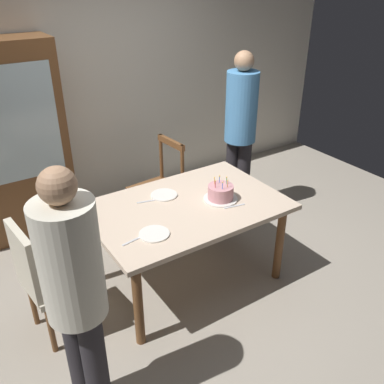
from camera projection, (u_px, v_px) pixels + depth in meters
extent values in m
plane|color=#9E9384|center=(187.00, 278.00, 3.71)|extent=(6.40, 6.40, 0.00)
cube|color=silver|center=(93.00, 87.00, 4.45)|extent=(6.40, 0.10, 2.60)
cube|color=beige|center=(187.00, 207.00, 3.36)|extent=(1.54, 1.02, 0.04)
cylinder|color=brown|center=(138.00, 305.00, 2.91)|extent=(0.07, 0.07, 0.71)
cylinder|color=brown|center=(279.00, 243.00, 3.56)|extent=(0.07, 0.07, 0.71)
cylinder|color=brown|center=(94.00, 247.00, 3.52)|extent=(0.07, 0.07, 0.71)
cylinder|color=brown|center=(221.00, 203.00, 4.17)|extent=(0.07, 0.07, 0.71)
cylinder|color=silver|center=(220.00, 199.00, 3.43)|extent=(0.28, 0.28, 0.01)
cylinder|color=#D18C93|center=(221.00, 192.00, 3.40)|extent=(0.21, 0.21, 0.11)
cylinder|color=#66CC72|center=(227.00, 181.00, 3.38)|extent=(0.01, 0.01, 0.05)
sphere|color=#FFC64C|center=(227.00, 177.00, 3.37)|extent=(0.01, 0.01, 0.01)
cylinder|color=#4C7FE5|center=(219.00, 180.00, 3.41)|extent=(0.01, 0.01, 0.05)
sphere|color=#FFC64C|center=(220.00, 176.00, 3.39)|extent=(0.01, 0.01, 0.01)
cylinder|color=#F2994C|center=(215.00, 181.00, 3.38)|extent=(0.01, 0.01, 0.05)
sphere|color=#FFC64C|center=(215.00, 178.00, 3.36)|extent=(0.01, 0.01, 0.01)
cylinder|color=#E54C4C|center=(215.00, 185.00, 3.33)|extent=(0.01, 0.01, 0.05)
sphere|color=#FFC64C|center=(215.00, 181.00, 3.31)|extent=(0.01, 0.01, 0.01)
cylinder|color=#4C7FE5|center=(222.00, 186.00, 3.31)|extent=(0.01, 0.01, 0.05)
sphere|color=#FFC64C|center=(223.00, 182.00, 3.29)|extent=(0.01, 0.01, 0.01)
cylinder|color=#F2994C|center=(228.00, 184.00, 3.33)|extent=(0.01, 0.01, 0.05)
sphere|color=#FFC64C|center=(228.00, 181.00, 3.32)|extent=(0.01, 0.01, 0.01)
cylinder|color=white|center=(154.00, 234.00, 2.98)|extent=(0.22, 0.22, 0.01)
cylinder|color=white|center=(164.00, 195.00, 3.48)|extent=(0.22, 0.22, 0.01)
cube|color=silver|center=(133.00, 241.00, 2.91)|extent=(0.18, 0.04, 0.01)
cube|color=silver|center=(148.00, 201.00, 3.40)|extent=(0.18, 0.06, 0.01)
cube|color=silver|center=(235.00, 206.00, 3.33)|extent=(0.18, 0.05, 0.01)
cube|color=brown|center=(156.00, 191.00, 4.19)|extent=(0.48, 0.48, 0.05)
cylinder|color=brown|center=(134.00, 210.00, 4.32)|extent=(0.04, 0.04, 0.42)
cylinder|color=brown|center=(152.00, 224.00, 4.09)|extent=(0.04, 0.04, 0.42)
cylinder|color=brown|center=(161.00, 200.00, 4.51)|extent=(0.04, 0.04, 0.42)
cylinder|color=brown|center=(180.00, 213.00, 4.28)|extent=(0.04, 0.04, 0.42)
cylinder|color=brown|center=(161.00, 157.00, 4.30)|extent=(0.04, 0.04, 0.50)
cylinder|color=brown|center=(182.00, 169.00, 4.05)|extent=(0.04, 0.04, 0.50)
cube|color=brown|center=(171.00, 143.00, 4.07)|extent=(0.07, 0.40, 0.06)
cube|color=beige|center=(59.00, 279.00, 3.01)|extent=(0.48, 0.48, 0.05)
cylinder|color=brown|center=(95.00, 307.00, 3.10)|extent=(0.04, 0.04, 0.42)
cylinder|color=brown|center=(75.00, 283.00, 3.33)|extent=(0.04, 0.04, 0.42)
cylinder|color=brown|center=(51.00, 329.00, 2.91)|extent=(0.04, 0.04, 0.42)
cylinder|color=brown|center=(33.00, 302.00, 3.14)|extent=(0.04, 0.04, 0.42)
cube|color=beige|center=(24.00, 263.00, 2.78)|extent=(0.09, 0.40, 0.50)
cylinder|color=#262328|center=(96.00, 368.00, 2.40)|extent=(0.14, 0.14, 0.80)
cylinder|color=#262328|center=(80.00, 358.00, 2.47)|extent=(0.14, 0.14, 0.80)
cylinder|color=silver|center=(70.00, 261.00, 2.09)|extent=(0.32, 0.32, 0.67)
sphere|color=tan|center=(57.00, 186.00, 1.88)|extent=(0.18, 0.18, 0.18)
cylinder|color=#262328|center=(232.00, 176.00, 4.56)|extent=(0.14, 0.14, 0.84)
cylinder|color=#262328|center=(243.00, 178.00, 4.51)|extent=(0.14, 0.14, 0.84)
cylinder|color=#4C8CC6|center=(241.00, 107.00, 4.17)|extent=(0.32, 0.32, 0.70)
sphere|color=tan|center=(244.00, 61.00, 3.96)|extent=(0.19, 0.19, 0.19)
cube|color=brown|center=(5.00, 146.00, 3.91)|extent=(1.10, 0.44, 1.90)
cube|color=silver|center=(4.00, 127.00, 3.63)|extent=(0.94, 0.01, 1.04)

